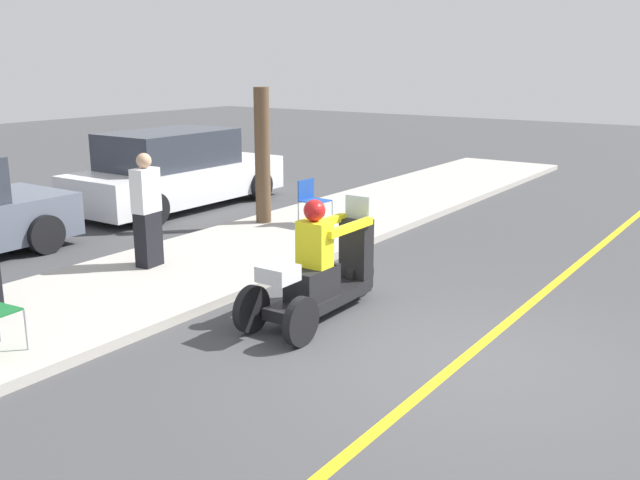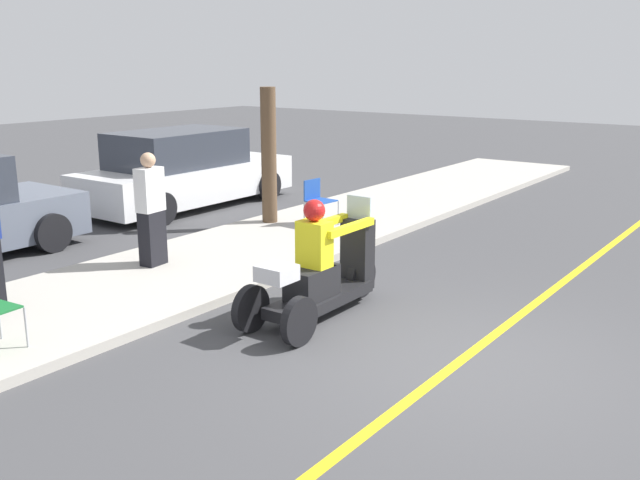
{
  "view_description": "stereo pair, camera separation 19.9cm",
  "coord_description": "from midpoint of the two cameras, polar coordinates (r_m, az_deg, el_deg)",
  "views": [
    {
      "loc": [
        -6.51,
        -2.7,
        3.06
      ],
      "look_at": [
        0.26,
        1.97,
        0.97
      ],
      "focal_mm": 40.0,
      "sensor_mm": 36.0,
      "label": 1
    },
    {
      "loc": [
        -6.39,
        -2.87,
        3.06
      ],
      "look_at": [
        0.26,
        1.97,
        0.97
      ],
      "focal_mm": 40.0,
      "sensor_mm": 36.0,
      "label": 2
    }
  ],
  "objects": [
    {
      "name": "motorcycle_trike",
      "position": [
        8.62,
        -0.6,
        -2.83
      ],
      "size": [
        2.35,
        0.8,
        1.48
      ],
      "color": "black",
      "rests_on": "ground"
    },
    {
      "name": "tree_trunk",
      "position": [
        13.08,
        -5.07,
        6.72
      ],
      "size": [
        0.28,
        0.28,
        2.46
      ],
      "color": "brown",
      "rests_on": "sidewalk_strip"
    },
    {
      "name": "lane_stripe",
      "position": [
        7.88,
        11.27,
        -8.83
      ],
      "size": [
        24.0,
        0.12,
        0.01
      ],
      "color": "gold",
      "rests_on": "ground"
    },
    {
      "name": "spectator_with_child",
      "position": [
        10.57,
        -14.21,
        2.16
      ],
      "size": [
        0.42,
        0.28,
        1.65
      ],
      "color": "black",
      "rests_on": "sidewalk_strip"
    },
    {
      "name": "parked_car_lot_left",
      "position": [
        15.34,
        -11.83,
        5.37
      ],
      "size": [
        4.85,
        2.06,
        1.63
      ],
      "color": "silver",
      "rests_on": "ground"
    },
    {
      "name": "ground_plane",
      "position": [
        7.66,
        10.47,
        -9.51
      ],
      "size": [
        60.0,
        60.0,
        0.0
      ],
      "primitive_type": "plane",
      "color": "#424244"
    },
    {
      "name": "folding_chair_set_back",
      "position": [
        12.95,
        -1.16,
        3.44
      ],
      "size": [
        0.49,
        0.49,
        0.82
      ],
      "color": "#A5A8AD",
      "rests_on": "sidewalk_strip"
    },
    {
      "name": "sidewalk_strip",
      "position": [
        10.25,
        -13.63,
        -3.14
      ],
      "size": [
        28.0,
        2.8,
        0.12
      ],
      "color": "#B2ADA3",
      "rests_on": "ground"
    }
  ]
}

